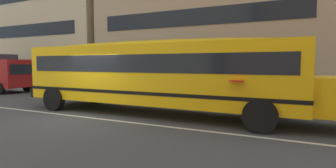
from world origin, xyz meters
TOP-DOWN VIEW (x-y plane):
  - ground_plane at (0.00, 0.00)m, footprint 400.00×400.00m
  - sidewalk_far at (0.00, 7.02)m, footprint 120.00×3.00m
  - lane_centreline at (0.00, 0.00)m, footprint 110.00×0.16m
  - school_bus at (2.37, 1.87)m, footprint 13.77×3.30m

SIDE VIEW (x-z plane):
  - ground_plane at x=0.00m, z-range 0.00..0.00m
  - lane_centreline at x=0.00m, z-range 0.00..0.01m
  - sidewalk_far at x=0.00m, z-range 0.00..0.01m
  - school_bus at x=2.37m, z-range 0.29..3.37m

